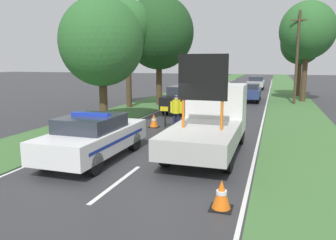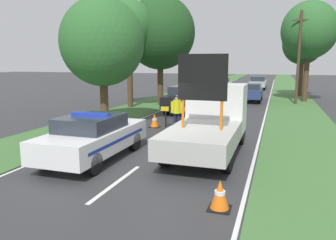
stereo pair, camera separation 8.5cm
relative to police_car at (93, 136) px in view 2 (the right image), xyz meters
The scene contains 24 objects.
ground_plane 1.89m from the police_car, 10.87° to the left, with size 160.00×160.00×0.00m, color #333335.
lane_markings 20.43m from the police_car, 85.22° to the left, with size 6.71×69.00×0.01m.
grass_verge_left 20.62m from the police_car, 99.50° to the left, with size 3.40×120.00×0.03m.
grass_verge_right 21.45m from the police_car, 71.49° to the left, with size 3.40×120.00×0.03m.
police_car is the anchor object (origin of this frame).
work_truck 4.14m from the police_car, 34.33° to the left, with size 2.13×5.47×3.39m.
road_barrier 5.98m from the police_car, 75.63° to the left, with size 2.43×0.08×1.01m.
police_officer 5.36m from the police_car, 76.37° to the left, with size 0.59×0.37×1.64m.
pedestrian_civilian 5.72m from the police_car, 68.52° to the left, with size 0.64×0.41×1.78m.
traffic_cone_near_police 7.14m from the police_car, 78.17° to the left, with size 0.36×0.36×0.50m.
traffic_cone_centre_front 6.42m from the police_car, 56.58° to the left, with size 0.46×0.46×0.64m.
traffic_cone_near_truck 5.64m from the police_car, 90.10° to the left, with size 0.48×0.48×0.67m.
traffic_cone_behind_barrier 4.19m from the police_car, 96.51° to the left, with size 0.43×0.43×0.60m.
traffic_cone_lane_edge 5.18m from the police_car, 28.13° to the right, with size 0.48×0.48×0.66m.
queued_car_sedan_black 10.87m from the police_car, 89.71° to the left, with size 1.76×4.61×1.66m.
queued_car_hatch_blue 18.55m from the police_car, 79.12° to the left, with size 1.88×4.32×1.45m.
queued_car_van_white 23.97m from the police_car, 89.81° to the left, with size 1.84×3.96×1.59m.
queued_car_sedan_silver 31.17m from the police_car, 83.73° to the left, with size 1.80×4.36×1.52m.
roadside_tree_near_left 25.44m from the police_car, 72.35° to the left, with size 3.65×3.65×6.76m.
roadside_tree_near_right 6.95m from the police_car, 115.90° to the left, with size 4.12×4.12×6.28m.
roadside_tree_mid_left 21.29m from the police_car, 68.16° to the left, with size 4.25×4.25×7.82m.
roadside_tree_mid_right 14.72m from the police_car, 100.82° to the left, with size 5.02×5.02×7.87m.
roadside_tree_far_left 13.43m from the police_car, 109.49° to the left, with size 3.53×3.53×7.33m.
utility_pole 18.82m from the police_car, 67.99° to the left, with size 1.20×0.20×6.84m.
Camera 2 is at (3.89, -9.42, 3.14)m, focal length 35.00 mm.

